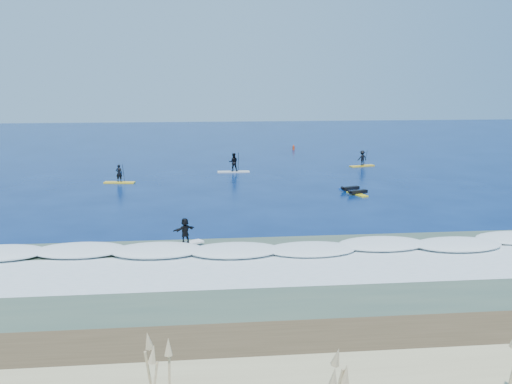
{
  "coord_description": "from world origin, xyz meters",
  "views": [
    {
      "loc": [
        -4.87,
        -38.73,
        8.98
      ],
      "look_at": [
        -0.5,
        2.68,
        0.6
      ],
      "focal_mm": 40.0,
      "sensor_mm": 36.0,
      "label": 1
    }
  ],
  "objects": [
    {
      "name": "marker_buoy",
      "position": [
        7.35,
        31.92,
        0.31
      ],
      "size": [
        0.3,
        0.3,
        0.71
      ],
      "rotation": [
        0.0,
        0.0,
        0.12
      ],
      "color": "red",
      "rests_on": "ground"
    },
    {
      "name": "prone_paddler_near",
      "position": [
        7.57,
        3.76,
        0.15
      ],
      "size": [
        1.7,
        2.24,
        0.46
      ],
      "rotation": [
        0.0,
        0.0,
        1.9
      ],
      "color": "yellow",
      "rests_on": "ground"
    },
    {
      "name": "ground",
      "position": [
        0.0,
        0.0,
        0.0
      ],
      "size": [
        160.0,
        160.0,
        0.0
      ],
      "primitive_type": "plane",
      "color": "#031745",
      "rests_on": "ground"
    },
    {
      "name": "whitewater",
      "position": [
        0.0,
        -13.0,
        0.0
      ],
      "size": [
        34.0,
        5.0,
        0.02
      ],
      "primitive_type": "cube",
      "color": "silver",
      "rests_on": "ground"
    },
    {
      "name": "wet_sand_strip",
      "position": [
        0.0,
        -21.5,
        0.0
      ],
      "size": [
        90.0,
        5.0,
        0.08
      ],
      "primitive_type": "cube",
      "color": "#443620",
      "rests_on": "ground"
    },
    {
      "name": "shallow_water",
      "position": [
        0.0,
        -14.0,
        0.01
      ],
      "size": [
        90.0,
        13.0,
        0.01
      ],
      "primitive_type": "cube",
      "color": "#3A4F3F",
      "rests_on": "ground"
    },
    {
      "name": "sup_paddler_center",
      "position": [
        -1.33,
        15.51,
        0.81
      ],
      "size": [
        3.09,
        0.82,
        2.16
      ],
      "rotation": [
        0.0,
        0.0,
        -0.02
      ],
      "color": "silver",
      "rests_on": "ground"
    },
    {
      "name": "sup_paddler_right",
      "position": [
        12.08,
        17.84,
        0.73
      ],
      "size": [
        2.75,
        1.4,
        1.87
      ],
      "rotation": [
        0.0,
        0.0,
        0.29
      ],
      "color": "yellow",
      "rests_on": "ground"
    },
    {
      "name": "sup_paddler_left",
      "position": [
        -11.56,
        10.84,
        0.58
      ],
      "size": [
        2.71,
        1.06,
        1.86
      ],
      "rotation": [
        0.0,
        0.0,
        -0.15
      ],
      "color": "yellow",
      "rests_on": "ground"
    },
    {
      "name": "wave_surfer",
      "position": [
        -5.56,
        -9.04,
        0.84
      ],
      "size": [
        2.05,
        1.57,
        1.49
      ],
      "rotation": [
        0.0,
        0.0,
        0.55
      ],
      "color": "white",
      "rests_on": "breaking_wave"
    },
    {
      "name": "prone_paddler_far",
      "position": [
        7.38,
        5.27,
        0.15
      ],
      "size": [
        1.68,
        2.23,
        0.45
      ],
      "rotation": [
        0.0,
        0.0,
        1.94
      ],
      "color": "blue",
      "rests_on": "ground"
    },
    {
      "name": "breaking_wave",
      "position": [
        0.0,
        -10.0,
        0.0
      ],
      "size": [
        40.0,
        6.0,
        0.3
      ],
      "primitive_type": "cube",
      "color": "white",
      "rests_on": "ground"
    }
  ]
}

